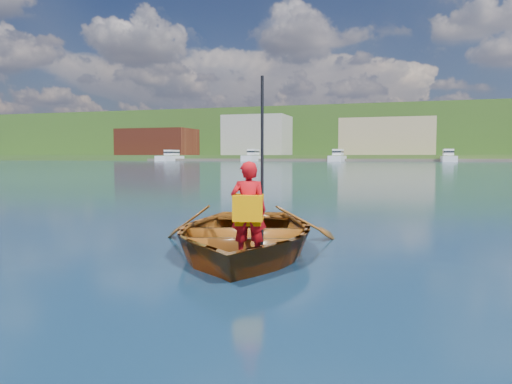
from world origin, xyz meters
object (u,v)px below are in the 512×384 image
(dock, at_px, (395,160))
(marina_yachts, at_px, (360,157))
(child_paddler, at_px, (249,209))
(rowboat, at_px, (243,234))

(dock, bearing_deg, marina_yachts, -154.33)
(child_paddler, bearing_deg, rowboat, 112.92)
(dock, distance_m, marina_yachts, 10.77)
(rowboat, xyz_separation_m, marina_yachts, (-12.14, 143.38, 1.09))
(child_paddler, height_order, marina_yachts, marina_yachts)
(child_paddler, height_order, dock, child_paddler)
(child_paddler, relative_size, marina_yachts, 0.01)
(dock, xyz_separation_m, marina_yachts, (-9.67, -4.65, 0.93))
(rowboat, distance_m, child_paddler, 1.01)
(rowboat, relative_size, child_paddler, 2.05)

